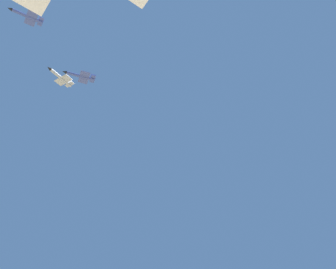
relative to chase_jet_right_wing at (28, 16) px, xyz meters
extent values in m
cylinder|color=#38478C|center=(-0.05, -0.06, -0.02)|extent=(9.20, 11.16, 1.50)
cone|color=black|center=(4.58, 5.84, -0.02)|extent=(2.41, 2.50, 1.50)
cube|color=#38478C|center=(-0.98, -1.24, -0.22)|extent=(9.01, 8.40, 0.24)
cube|color=#38478C|center=(-3.44, -4.39, 1.93)|extent=(1.64, 2.01, 2.60)
cube|color=#38478C|center=(-3.44, -4.39, 0.18)|extent=(5.01, 4.54, 0.20)
cylinder|color=#999EA3|center=(0.55, -28.95, -10.06)|extent=(4.15, 13.03, 1.50)
cone|color=black|center=(2.10, -21.61, -10.06)|extent=(1.88, 2.27, 1.50)
cube|color=#999EA3|center=(0.24, -30.42, -10.26)|extent=(8.74, 5.96, 0.24)
cube|color=#999EA3|center=(-0.58, -34.33, -8.11)|extent=(0.69, 2.39, 2.60)
cube|color=#999EA3|center=(-0.58, -34.33, -9.86)|extent=(5.11, 2.95, 0.20)
cylinder|color=#38478C|center=(-10.48, -29.33, -12.58)|extent=(10.59, 9.90, 1.50)
cone|color=black|center=(-4.96, -24.26, -12.58)|extent=(2.49, 2.46, 1.50)
cube|color=#38478C|center=(-11.59, -30.35, -12.78)|extent=(8.65, 8.87, 0.24)
cube|color=#38478C|center=(-14.53, -33.05, -10.63)|extent=(1.90, 1.77, 2.60)
cube|color=#38478C|center=(-14.53, -33.05, -12.38)|extent=(4.72, 4.89, 0.20)
camera|label=1|loc=(-92.48, 71.35, -136.33)|focal=39.94mm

